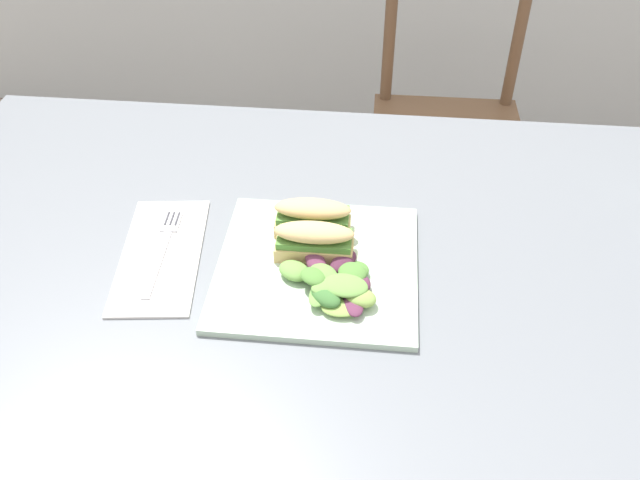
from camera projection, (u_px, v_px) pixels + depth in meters
dining_table at (339, 317)px, 1.04m from camera, size 1.40×0.85×0.74m
chair_wooden_far at (447, 126)px, 1.81m from camera, size 0.40×0.40×0.87m
plate_lunch at (317, 266)px, 0.95m from camera, size 0.28×0.28×0.01m
sandwich_half_front at (314, 240)px, 0.94m from camera, size 0.11×0.05×0.06m
sandwich_half_back at (313, 217)px, 0.98m from camera, size 0.11×0.05×0.06m
salad_mixed_greens at (335, 281)px, 0.90m from camera, size 0.15×0.13×0.03m
napkin_folded at (161, 254)px, 0.97m from camera, size 0.14×0.26×0.00m
fork_on_napkin at (164, 245)px, 0.98m from camera, size 0.03×0.19×0.00m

